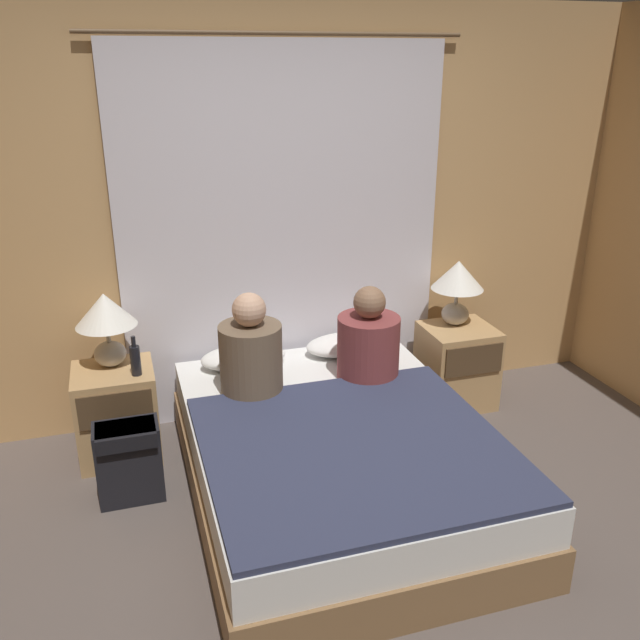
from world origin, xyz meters
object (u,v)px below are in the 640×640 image
(nightstand_left, at_px, (117,413))
(nightstand_right, at_px, (457,366))
(bed, at_px, (337,459))
(beer_bottle_on_left_stand, at_px, (135,360))
(pillow_right, at_px, (346,344))
(person_left_in_bed, at_px, (251,354))
(person_right_in_bed, at_px, (368,342))
(backpack_on_floor, at_px, (129,458))
(pillow_left, at_px, (243,357))
(lamp_left, at_px, (106,317))
(lamp_right, at_px, (458,282))

(nightstand_left, height_order, nightstand_right, same)
(bed, xyz_separation_m, beer_bottle_on_left_stand, (-0.95, 0.64, 0.42))
(pillow_right, height_order, person_left_in_bed, person_left_in_bed)
(pillow_right, distance_m, person_left_in_bed, 0.78)
(nightstand_left, xyz_separation_m, beer_bottle_on_left_stand, (0.13, -0.09, 0.36))
(person_right_in_bed, distance_m, beer_bottle_on_left_stand, 1.30)
(person_right_in_bed, height_order, backpack_on_floor, person_right_in_bed)
(pillow_left, xyz_separation_m, pillow_right, (0.65, 0.00, 0.00))
(person_right_in_bed, bearing_deg, lamp_left, 165.78)
(pillow_right, xyz_separation_m, beer_bottle_on_left_stand, (-1.28, -0.16, 0.14))
(nightstand_right, xyz_separation_m, pillow_left, (-1.41, 0.06, 0.22))
(pillow_right, xyz_separation_m, person_left_in_bed, (-0.67, -0.35, 0.17))
(person_left_in_bed, bearing_deg, backpack_on_floor, -166.49)
(nightstand_left, bearing_deg, backpack_on_floor, -84.56)
(lamp_right, bearing_deg, nightstand_right, -90.00)
(pillow_left, bearing_deg, person_right_in_bed, -27.65)
(nightstand_left, height_order, person_right_in_bed, person_right_in_bed)
(nightstand_left, xyz_separation_m, lamp_left, (0.00, 0.08, 0.56))
(backpack_on_floor, bearing_deg, pillow_left, 35.81)
(nightstand_left, bearing_deg, person_left_in_bed, -21.13)
(pillow_right, relative_size, backpack_on_floor, 1.20)
(nightstand_right, relative_size, person_left_in_bed, 0.93)
(bed, bearing_deg, nightstand_right, 34.29)
(pillow_right, bearing_deg, backpack_on_floor, -159.34)
(lamp_right, height_order, pillow_right, lamp_right)
(person_right_in_bed, bearing_deg, person_left_in_bed, 180.00)
(nightstand_left, relative_size, person_left_in_bed, 0.93)
(backpack_on_floor, bearing_deg, nightstand_left, 95.44)
(bed, bearing_deg, pillow_right, 67.88)
(pillow_right, bearing_deg, nightstand_left, -177.40)
(lamp_left, xyz_separation_m, pillow_left, (0.76, -0.01, -0.34))
(person_left_in_bed, xyz_separation_m, beer_bottle_on_left_stand, (-0.60, 0.19, -0.04))
(nightstand_left, relative_size, beer_bottle_on_left_stand, 2.36)
(pillow_right, bearing_deg, person_left_in_bed, -152.61)
(pillow_right, bearing_deg, nightstand_right, -4.82)
(nightstand_left, distance_m, pillow_right, 1.43)
(person_left_in_bed, bearing_deg, person_right_in_bed, 0.00)
(beer_bottle_on_left_stand, bearing_deg, nightstand_left, 144.39)
(lamp_right, distance_m, person_right_in_bed, 0.85)
(bed, xyz_separation_m, lamp_right, (1.08, 0.81, 0.62))
(bed, relative_size, nightstand_left, 3.66)
(nightstand_left, height_order, lamp_left, lamp_left)
(person_left_in_bed, bearing_deg, pillow_right, 27.39)
(person_right_in_bed, bearing_deg, beer_bottle_on_left_stand, 171.60)
(beer_bottle_on_left_stand, bearing_deg, bed, -34.10)
(nightstand_right, bearing_deg, bed, -145.71)
(bed, height_order, nightstand_left, nightstand_left)
(pillow_right, height_order, backpack_on_floor, pillow_right)
(lamp_right, relative_size, person_left_in_bed, 0.74)
(bed, height_order, person_left_in_bed, person_left_in_bed)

